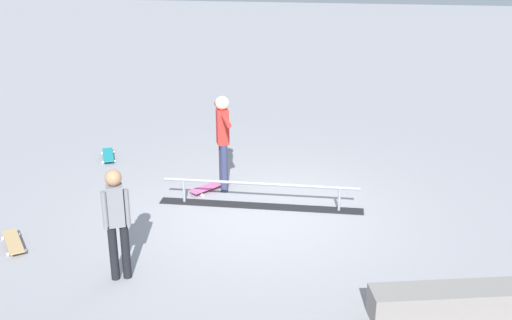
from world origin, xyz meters
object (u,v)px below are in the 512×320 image
Objects in this scene: grind_rail at (260,196)px; skate_ledge at (455,302)px; skateboard_main at (210,186)px; loose_skateboard_natural at (13,242)px; bystander_grey_shirt at (117,219)px; loose_skateboard_teal at (108,155)px; skater_main at (223,137)px.

grind_rail reaches higher than skate_ledge.
loose_skateboard_natural is (2.37, 2.39, 0.00)m from skateboard_main.
bystander_grey_shirt is 4.69m from loose_skateboard_teal.
loose_skateboard_teal is at bearing 90.46° from bystander_grey_shirt.
skater_main is (0.73, -0.61, 0.79)m from grind_rail.
skateboard_main is at bearing -41.68° from skate_ledge.
bystander_grey_shirt is at bearing -3.41° from skate_ledge.
grind_rail is 2.21× the size of bystander_grey_shirt.
loose_skateboard_natural is at bearing 156.58° from loose_skateboard_teal.
grind_rail is 1.68× the size of skate_ledge.
skateboard_main is 2.66m from loose_skateboard_teal.
grind_rail is 4.41× the size of loose_skateboard_natural.
grind_rail is at bearing -141.60° from loose_skateboard_teal.
loose_skateboard_natural is (1.83, -0.60, -0.78)m from bystander_grey_shirt.
skateboard_main is 3.36m from loose_skateboard_natural.
bystander_grey_shirt is at bearing -152.81° from skateboard_main.
bystander_grey_shirt is (0.53, 2.98, 0.78)m from skateboard_main.
skateboard_main is (3.63, -3.23, -0.11)m from skate_ledge.
skater_main reaches higher than skateboard_main.
loose_skateboard_teal is (5.97, -4.50, -0.11)m from skate_ledge.
skate_ledge is 2.64× the size of skateboard_main.
loose_skateboard_natural is 0.93× the size of loose_skateboard_teal.
skate_ledge is 6.05m from loose_skateboard_natural.
grind_rail reaches higher than skateboard_main.
grind_rail is 1.23m from skater_main.
bystander_grey_shirt is at bearing 58.13° from grind_rail.
grind_rail is at bearing -81.55° from skateboard_main.
skateboard_main is at bearing -90.91° from skater_main.
skateboard_main is at bearing -141.47° from loose_skateboard_teal.
skateboard_main is 1.00× the size of loose_skateboard_natural.
skater_main reaches higher than loose_skateboard_teal.
skater_main reaches higher than loose_skateboard_natural.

